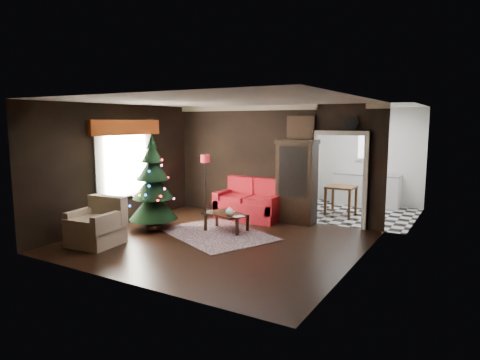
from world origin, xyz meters
The scene contains 26 objects.
floor centered at (0.00, 0.00, 0.00)m, with size 5.50×5.50×0.00m, color black.
ceiling centered at (0.00, 0.00, 2.80)m, with size 5.50×5.50×0.00m, color white.
wall_back centered at (0.00, 2.50, 1.40)m, with size 5.50×5.50×0.00m, color black.
wall_front centered at (0.00, -2.50, 1.40)m, with size 5.50×5.50×0.00m, color black.
wall_left centered at (-2.75, 0.00, 1.40)m, with size 5.50×5.50×0.00m, color black.
wall_right centered at (2.75, 0.00, 1.40)m, with size 5.50×5.50×0.00m, color black.
doorway centered at (1.70, 2.50, 1.05)m, with size 1.10×0.10×2.10m, color beige, non-canonical shape.
left_window centered at (-2.71, 0.20, 1.45)m, with size 0.05×1.60×1.40m, color white.
valance centered at (-2.63, 0.20, 2.27)m, with size 0.12×2.10×0.35m, color maroon.
kitchen_floor centered at (1.70, 4.00, 0.00)m, with size 3.00×3.00×0.00m, color silver.
kitchen_window centered at (1.70, 5.45, 1.70)m, with size 0.70×0.06×0.70m, color white.
rug centered at (-0.34, 0.48, 0.01)m, with size 2.40×1.75×0.01m, color #463541.
loveseat centered at (-0.40, 2.05, 0.50)m, with size 1.70×0.90×1.00m, color #92020A, non-canonical shape.
curio_cabinet centered at (0.75, 2.27, 0.95)m, with size 0.90×0.45×1.90m, color black, non-canonical shape.
floor_lamp centered at (-1.51, 1.73, 0.83)m, with size 0.25×0.25×1.51m, color black, non-canonical shape.
christmas_tree centered at (-1.79, 0.12, 1.05)m, with size 1.08×1.08×2.07m, color black, non-canonical shape.
armchair centered at (-1.94, -1.38, 0.46)m, with size 0.90×0.90×0.92m, color #B3A48D, non-canonical shape.
coffee_table centered at (-0.28, 0.79, 0.21)m, with size 0.88×0.53×0.40m, color #372819, non-canonical shape.
teapot centered at (-0.07, 0.58, 0.50)m, with size 0.19×0.19×0.18m, color white, non-canonical shape.
cup_a centered at (-0.63, 0.58, 0.44)m, with size 0.06×0.06×0.06m, color white.
cup_b centered at (-0.56, 0.58, 0.44)m, with size 0.08×0.08×0.07m, color beige.
book centered at (0.07, 0.63, 0.52)m, with size 0.17×0.02×0.23m, color tan.
wall_clock centered at (1.95, 2.45, 2.38)m, with size 0.32×0.32×0.06m, color white.
painting centered at (0.75, 2.46, 2.25)m, with size 0.62×0.05×0.52m, color #B0703A.
kitchen_counter centered at (1.70, 5.20, 0.45)m, with size 1.80×0.60×0.90m, color silver.
kitchen_table centered at (1.40, 3.70, 0.38)m, with size 0.70×0.70×0.75m, color #543621, non-canonical shape.
Camera 1 is at (4.49, -6.75, 2.40)m, focal length 30.98 mm.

